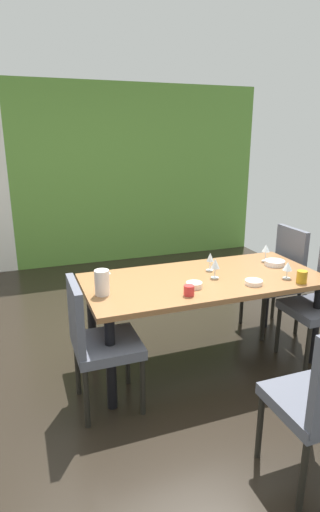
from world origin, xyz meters
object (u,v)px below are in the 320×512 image
dining_table (204,287)px  serving_bowl_rear (194,285)px  chair_left_near (96,338)px  chair_right_far (279,274)px  cup_near_shelf (302,277)px  serving_bowl_right (254,282)px  serving_bowl_left (275,263)px  wine_glass_near_window (210,258)px  wine_glass_west (288,267)px  wine_glass_corner (266,249)px  pitcher_front (102,282)px  wine_glass_east (215,264)px  cup_south (189,290)px

dining_table → serving_bowl_rear: serving_bowl_rear is taller
chair_left_near → chair_right_far: bearing=107.7°
chair_left_near → cup_near_shelf: chair_left_near is taller
serving_bowl_right → serving_bowl_left: bearing=38.5°
wine_glass_near_window → serving_bowl_left: 0.61m
dining_table → wine_glass_near_window: size_ratio=12.49×
cup_near_shelf → wine_glass_west: bearing=109.3°
serving_bowl_left → wine_glass_corner: bearing=94.2°
wine_glass_west → pitcher_front: bearing=173.5°
cup_near_shelf → chair_right_far: bearing=66.1°
chair_left_near → serving_bowl_rear: (0.78, 0.13, 0.23)m
wine_glass_east → pitcher_front: size_ratio=0.87×
wine_glass_near_window → cup_south: (-0.39, -0.45, -0.07)m
wine_glass_east → serving_bowl_rear: 0.30m
chair_right_far → wine_glass_east: 0.98m
wine_glass_near_window → serving_bowl_right: bearing=-68.5°
chair_left_near → serving_bowl_left: (1.67, 0.38, 0.23)m
wine_glass_west → chair_right_far: bearing=58.0°
wine_glass_near_window → cup_near_shelf: size_ratio=1.58×
serving_bowl_right → serving_bowl_left: serving_bowl_left is taller
cup_south → chair_left_near: bearing=-179.6°
wine_glass_corner → serving_bowl_left: wine_glass_corner is taller
dining_table → pitcher_front: bearing=-175.0°
chair_right_far → serving_bowl_right: (-0.66, -0.57, 0.21)m
dining_table → wine_glass_near_window: 0.27m
serving_bowl_left → wine_glass_near_window: bearing=173.2°
dining_table → chair_right_far: 1.01m
wine_glass_west → wine_glass_east: bearing=158.9°
wine_glass_east → cup_south: 0.44m
wine_glass_west → cup_near_shelf: size_ratio=1.41×
wine_glass_east → serving_bowl_left: bearing=9.6°
wine_glass_near_window → serving_bowl_rear: size_ratio=1.26×
chair_right_far → cup_near_shelf: 0.77m
wine_glass_east → wine_glass_corner: bearing=20.7°
serving_bowl_right → pitcher_front: size_ratio=0.72×
chair_right_far → cup_south: chair_right_far is taller
chair_left_near → cup_south: (0.68, 0.01, 0.25)m
wine_glass_corner → serving_bowl_rear: size_ratio=1.28×
wine_glass_east → wine_glass_west: bearing=-21.1°
cup_south → serving_bowl_left: bearing=20.8°
wine_glass_west → wine_glass_near_window: bearing=141.6°
cup_south → wine_glass_west: bearing=3.9°
chair_right_far → serving_bowl_right: chair_right_far is taller
wine_glass_west → serving_bowl_right: bearing=-174.8°
serving_bowl_rear → wine_glass_near_window: bearing=47.7°
chair_right_far → wine_glass_near_window: chair_right_far is taller
cup_south → pitcher_front: pitcher_front is taller
wine_glass_near_window → serving_bowl_left: bearing=-6.8°
serving_bowl_right → cup_near_shelf: cup_near_shelf is taller
dining_table → wine_glass_west: bearing=-21.2°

